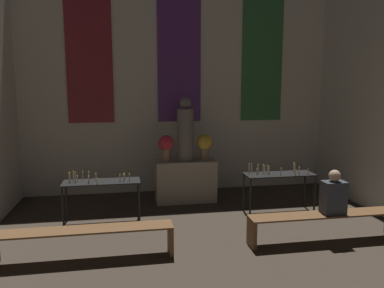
{
  "coord_description": "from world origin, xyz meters",
  "views": [
    {
      "loc": [
        -1.24,
        2.32,
        2.44
      ],
      "look_at": [
        0.0,
        9.26,
        1.36
      ],
      "focal_mm": 35.0,
      "sensor_mm": 36.0,
      "label": 1
    }
  ],
  "objects_px": {
    "altar": "(185,181)",
    "flower_vase_left": "(166,146)",
    "pew_back_left": "(85,236)",
    "flower_vase_right": "(204,145)",
    "candle_rack_right": "(279,178)",
    "pew_back_right": "(325,220)",
    "statue": "(185,132)",
    "person_seated": "(334,195)",
    "candle_rack_left": "(101,186)"
  },
  "relations": [
    {
      "from": "pew_back_left",
      "to": "altar",
      "type": "bearing_deg",
      "value": 53.72
    },
    {
      "from": "pew_back_left",
      "to": "pew_back_right",
      "type": "relative_size",
      "value": 1.0
    },
    {
      "from": "altar",
      "to": "statue",
      "type": "relative_size",
      "value": 0.95
    },
    {
      "from": "flower_vase_left",
      "to": "person_seated",
      "type": "xyz_separation_m",
      "value": [
        2.38,
        -2.51,
        -0.46
      ]
    },
    {
      "from": "altar",
      "to": "candle_rack_left",
      "type": "xyz_separation_m",
      "value": [
        -1.7,
        -1.03,
        0.23
      ]
    },
    {
      "from": "flower_vase_right",
      "to": "person_seated",
      "type": "bearing_deg",
      "value": -58.31
    },
    {
      "from": "statue",
      "to": "person_seated",
      "type": "relative_size",
      "value": 1.91
    },
    {
      "from": "altar",
      "to": "flower_vase_left",
      "type": "height_order",
      "value": "flower_vase_left"
    },
    {
      "from": "flower_vase_left",
      "to": "candle_rack_right",
      "type": "distance_m",
      "value": 2.4
    },
    {
      "from": "candle_rack_left",
      "to": "person_seated",
      "type": "xyz_separation_m",
      "value": [
        3.66,
        -1.48,
        0.08
      ]
    },
    {
      "from": "candle_rack_right",
      "to": "pew_back_right",
      "type": "height_order",
      "value": "candle_rack_right"
    },
    {
      "from": "statue",
      "to": "candle_rack_left",
      "type": "relative_size",
      "value": 0.99
    },
    {
      "from": "pew_back_right",
      "to": "candle_rack_right",
      "type": "bearing_deg",
      "value": 96.21
    },
    {
      "from": "pew_back_left",
      "to": "pew_back_right",
      "type": "distance_m",
      "value": 3.69
    },
    {
      "from": "candle_rack_left",
      "to": "pew_back_left",
      "type": "xyz_separation_m",
      "value": [
        -0.15,
        -1.48,
        -0.33
      ]
    },
    {
      "from": "statue",
      "to": "flower_vase_left",
      "type": "xyz_separation_m",
      "value": [
        -0.41,
        -0.0,
        -0.29
      ]
    },
    {
      "from": "pew_back_left",
      "to": "pew_back_right",
      "type": "bearing_deg",
      "value": 0.0
    },
    {
      "from": "statue",
      "to": "flower_vase_left",
      "type": "relative_size",
      "value": 2.45
    },
    {
      "from": "candle_rack_left",
      "to": "pew_back_right",
      "type": "relative_size",
      "value": 0.55
    },
    {
      "from": "flower_vase_right",
      "to": "person_seated",
      "type": "relative_size",
      "value": 0.78
    },
    {
      "from": "flower_vase_left",
      "to": "candle_rack_right",
      "type": "bearing_deg",
      "value": -26.2
    },
    {
      "from": "pew_back_right",
      "to": "statue",
      "type": "bearing_deg",
      "value": 126.28
    },
    {
      "from": "pew_back_right",
      "to": "person_seated",
      "type": "xyz_separation_m",
      "value": [
        0.12,
        0.0,
        0.41
      ]
    },
    {
      "from": "flower_vase_left",
      "to": "flower_vase_right",
      "type": "height_order",
      "value": "same"
    },
    {
      "from": "statue",
      "to": "flower_vase_right",
      "type": "xyz_separation_m",
      "value": [
        0.41,
        -0.0,
        -0.29
      ]
    },
    {
      "from": "flower_vase_left",
      "to": "candle_rack_right",
      "type": "xyz_separation_m",
      "value": [
        2.1,
        -1.03,
        -0.54
      ]
    },
    {
      "from": "candle_rack_left",
      "to": "candle_rack_right",
      "type": "height_order",
      "value": "candle_rack_right"
    },
    {
      "from": "statue",
      "to": "pew_back_left",
      "type": "xyz_separation_m",
      "value": [
        -1.84,
        -2.51,
        -1.16
      ]
    },
    {
      "from": "altar",
      "to": "flower_vase_left",
      "type": "distance_m",
      "value": 0.88
    },
    {
      "from": "pew_back_left",
      "to": "pew_back_right",
      "type": "height_order",
      "value": "same"
    },
    {
      "from": "pew_back_left",
      "to": "person_seated",
      "type": "height_order",
      "value": "person_seated"
    },
    {
      "from": "candle_rack_right",
      "to": "person_seated",
      "type": "relative_size",
      "value": 1.94
    },
    {
      "from": "statue",
      "to": "candle_rack_left",
      "type": "xyz_separation_m",
      "value": [
        -1.7,
        -1.03,
        -0.83
      ]
    },
    {
      "from": "flower_vase_right",
      "to": "candle_rack_left",
      "type": "bearing_deg",
      "value": -153.92
    },
    {
      "from": "statue",
      "to": "candle_rack_right",
      "type": "relative_size",
      "value": 0.99
    },
    {
      "from": "altar",
      "to": "person_seated",
      "type": "height_order",
      "value": "person_seated"
    },
    {
      "from": "candle_rack_right",
      "to": "pew_back_left",
      "type": "distance_m",
      "value": 3.84
    },
    {
      "from": "flower_vase_left",
      "to": "pew_back_right",
      "type": "bearing_deg",
      "value": -48.05
    },
    {
      "from": "flower_vase_right",
      "to": "person_seated",
      "type": "distance_m",
      "value": 2.99
    },
    {
      "from": "pew_back_left",
      "to": "person_seated",
      "type": "distance_m",
      "value": 3.83
    },
    {
      "from": "candle_rack_right",
      "to": "pew_back_right",
      "type": "bearing_deg",
      "value": -83.79
    },
    {
      "from": "candle_rack_left",
      "to": "pew_back_right",
      "type": "xyz_separation_m",
      "value": [
        3.54,
        -1.48,
        -0.33
      ]
    },
    {
      "from": "candle_rack_right",
      "to": "pew_back_right",
      "type": "xyz_separation_m",
      "value": [
        0.16,
        -1.48,
        -0.33
      ]
    },
    {
      "from": "altar",
      "to": "statue",
      "type": "bearing_deg",
      "value": 0.0
    },
    {
      "from": "flower_vase_left",
      "to": "candle_rack_left",
      "type": "bearing_deg",
      "value": -141.18
    },
    {
      "from": "statue",
      "to": "altar",
      "type": "bearing_deg",
      "value": 0.0
    },
    {
      "from": "statue",
      "to": "person_seated",
      "type": "distance_m",
      "value": 3.28
    },
    {
      "from": "flower_vase_right",
      "to": "candle_rack_right",
      "type": "bearing_deg",
      "value": -39.11
    },
    {
      "from": "flower_vase_right",
      "to": "candle_rack_right",
      "type": "xyz_separation_m",
      "value": [
        1.27,
        -1.03,
        -0.54
      ]
    },
    {
      "from": "pew_back_left",
      "to": "person_seated",
      "type": "bearing_deg",
      "value": 0.0
    }
  ]
}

